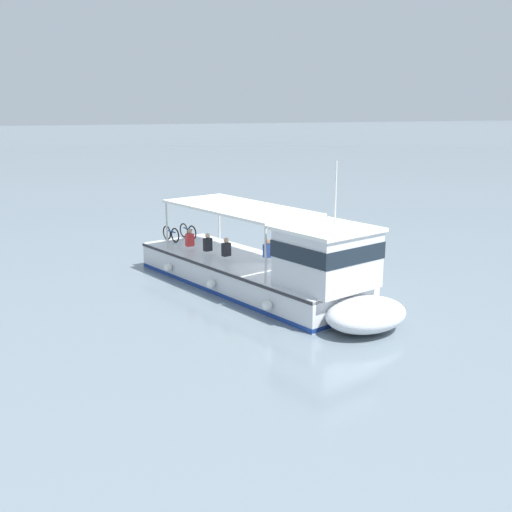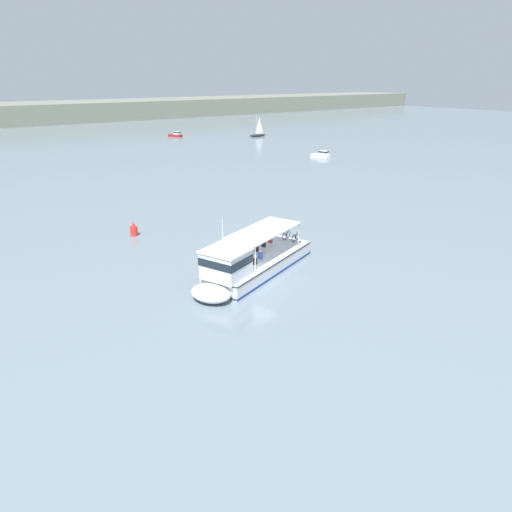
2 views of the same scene
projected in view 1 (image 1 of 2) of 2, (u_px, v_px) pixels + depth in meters
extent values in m
plane|color=slate|center=(305.00, 296.00, 23.42)|extent=(400.00, 400.00, 0.00)
cube|color=silver|center=(246.00, 274.00, 24.45)|extent=(11.24, 6.68, 1.10)
ellipsoid|color=silver|center=(366.00, 314.00, 19.77)|extent=(3.07, 3.52, 1.01)
cube|color=navy|center=(247.00, 285.00, 24.55)|extent=(11.26, 6.72, 0.16)
cube|color=#2D2D33|center=(246.00, 263.00, 24.33)|extent=(11.27, 6.74, 0.10)
cube|color=silver|center=(327.00, 258.00, 20.76)|extent=(3.37, 3.44, 1.90)
cube|color=#19232D|center=(327.00, 249.00, 20.69)|extent=(3.43, 3.52, 0.56)
cube|color=white|center=(328.00, 229.00, 20.52)|extent=(3.57, 3.65, 0.12)
cube|color=white|center=(239.00, 208.00, 24.16)|extent=(7.30, 5.05, 0.10)
cylinder|color=silver|center=(322.00, 243.00, 22.79)|extent=(0.08, 0.08, 2.00)
cylinder|color=silver|center=(266.00, 254.00, 21.13)|extent=(0.08, 0.08, 2.00)
cylinder|color=silver|center=(219.00, 218.00, 27.70)|extent=(0.08, 0.08, 2.00)
cylinder|color=silver|center=(167.00, 226.00, 26.03)|extent=(0.08, 0.08, 2.00)
cylinder|color=silver|center=(336.00, 195.00, 20.02)|extent=(0.06, 0.06, 2.20)
sphere|color=white|center=(267.00, 306.00, 20.81)|extent=(0.36, 0.36, 0.36)
sphere|color=white|center=(211.00, 284.00, 23.30)|extent=(0.36, 0.36, 0.36)
sphere|color=white|center=(168.00, 267.00, 25.64)|extent=(0.36, 0.36, 0.36)
torus|color=black|center=(192.00, 233.00, 27.94)|extent=(0.64, 0.28, 0.66)
torus|color=black|center=(184.00, 230.00, 28.47)|extent=(0.64, 0.28, 0.66)
cylinder|color=#1E478C|center=(188.00, 229.00, 28.18)|extent=(0.68, 0.29, 0.06)
torus|color=black|center=(175.00, 235.00, 27.39)|extent=(0.64, 0.28, 0.66)
torus|color=black|center=(167.00, 233.00, 27.92)|extent=(0.64, 0.28, 0.66)
cylinder|color=#1E478C|center=(171.00, 231.00, 27.63)|extent=(0.68, 0.29, 0.06)
cube|color=red|center=(190.00, 240.00, 25.83)|extent=(0.32, 0.38, 0.52)
sphere|color=tan|center=(190.00, 231.00, 25.74)|extent=(0.20, 0.20, 0.20)
cube|color=black|center=(208.00, 245.00, 25.00)|extent=(0.32, 0.38, 0.52)
sphere|color=beige|center=(208.00, 236.00, 24.91)|extent=(0.20, 0.20, 0.20)
cube|color=black|center=(226.00, 250.00, 24.15)|extent=(0.32, 0.38, 0.52)
sphere|color=tan|center=(226.00, 240.00, 24.06)|extent=(0.20, 0.20, 0.20)
cube|color=#2D4CA5|center=(268.00, 251.00, 23.94)|extent=(0.32, 0.38, 0.52)
sphere|color=tan|center=(268.00, 241.00, 23.85)|extent=(0.20, 0.20, 0.20)
cube|color=black|center=(293.00, 255.00, 23.21)|extent=(0.32, 0.38, 0.52)
sphere|color=tan|center=(293.00, 246.00, 23.12)|extent=(0.20, 0.20, 0.20)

